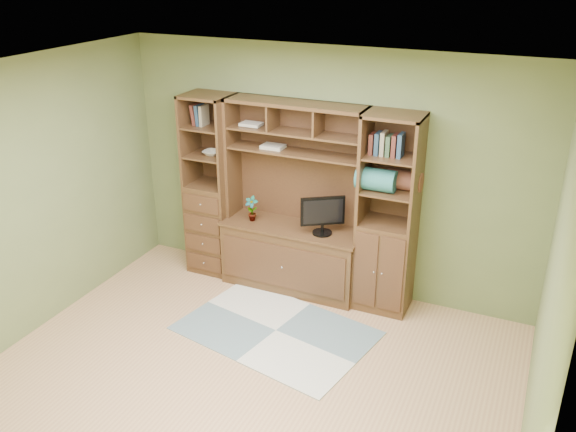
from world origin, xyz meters
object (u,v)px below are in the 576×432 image
at_px(right_tower, 388,215).
at_px(monitor, 323,209).
at_px(center_hutch, 292,201).
at_px(left_tower, 211,186).

relative_size(right_tower, monitor, 3.64).
bearing_deg(center_hutch, right_tower, 2.23).
bearing_deg(center_hutch, left_tower, 177.71).
height_order(left_tower, monitor, left_tower).
distance_m(left_tower, right_tower, 2.02).
distance_m(center_hutch, right_tower, 1.03).
bearing_deg(left_tower, center_hutch, -2.29).
xyz_separation_m(left_tower, right_tower, (2.02, 0.00, 0.00)).
bearing_deg(monitor, right_tower, -26.85).
bearing_deg(left_tower, monitor, -3.15).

